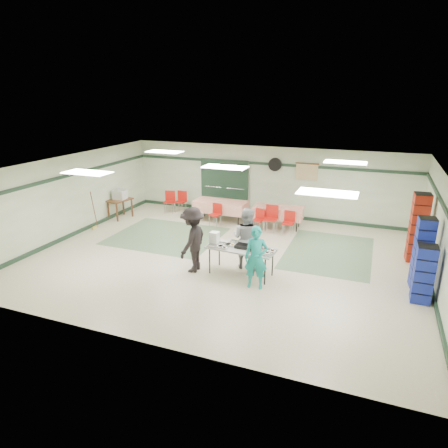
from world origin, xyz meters
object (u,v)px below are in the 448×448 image
(volunteer_dark, at_px, (193,240))
(serving_table, at_px, (241,249))
(volunteer_teal, at_px, (256,258))
(chair_b, at_px, (259,218))
(crate_stack_red, at_px, (418,228))
(volunteer_grey, at_px, (246,238))
(chair_d, at_px, (216,212))
(dining_table_a, at_px, (278,212))
(chair_loose_a, at_px, (181,199))
(broom, at_px, (94,210))
(chair_loose_b, at_px, (170,199))
(office_printer, at_px, (120,194))
(chair_c, at_px, (289,220))
(crate_stack_blue_a, at_px, (424,274))
(dining_table_b, at_px, (221,206))
(printer_table, at_px, (120,202))
(chair_a, at_px, (271,216))
(crate_stack_blue_b, at_px, (422,253))

(volunteer_dark, bearing_deg, serving_table, 100.52)
(volunteer_teal, bearing_deg, chair_b, 97.25)
(crate_stack_red, bearing_deg, volunteer_grey, -153.65)
(chair_d, relative_size, crate_stack_red, 0.40)
(dining_table_a, distance_m, chair_loose_a, 4.13)
(volunteer_dark, height_order, broom, volunteer_dark)
(chair_loose_b, distance_m, office_printer, 1.97)
(chair_c, relative_size, crate_stack_blue_a, 0.58)
(dining_table_b, distance_m, printer_table, 3.88)
(volunteer_teal, xyz_separation_m, chair_c, (-0.09, 4.17, -0.30))
(dining_table_a, height_order, printer_table, dining_table_a)
(volunteer_dark, xyz_separation_m, dining_table_b, (-0.95, 4.41, -0.32))
(chair_a, bearing_deg, broom, -162.11)
(volunteer_teal, height_order, volunteer_dark, volunteer_dark)
(volunteer_grey, bearing_deg, chair_loose_b, -30.29)
(office_printer, bearing_deg, serving_table, -30.41)
(volunteer_grey, bearing_deg, dining_table_a, -78.78)
(dining_table_a, xyz_separation_m, chair_c, (0.52, -0.57, -0.08))
(volunteer_teal, height_order, dining_table_a, volunteer_teal)
(chair_c, height_order, crate_stack_blue_b, crate_stack_blue_b)
(chair_c, bearing_deg, crate_stack_blue_a, -40.17)
(volunteer_teal, distance_m, crate_stack_red, 4.96)
(crate_stack_red, bearing_deg, crate_stack_blue_b, -90.00)
(volunteer_grey, distance_m, chair_loose_b, 6.04)
(crate_stack_red, distance_m, printer_table, 10.32)
(volunteer_dark, xyz_separation_m, dining_table_a, (1.25, 4.41, -0.32))
(serving_table, bearing_deg, volunteer_teal, -39.73)
(chair_c, distance_m, crate_stack_blue_b, 4.72)
(chair_a, height_order, crate_stack_blue_b, crate_stack_blue_b)
(crate_stack_blue_b, relative_size, printer_table, 1.76)
(chair_loose_b, relative_size, office_printer, 1.90)
(serving_table, xyz_separation_m, chair_c, (0.48, 3.62, -0.22))
(volunteer_grey, height_order, crate_stack_red, crate_stack_red)
(volunteer_teal, xyz_separation_m, printer_table, (-6.53, 3.65, -0.15))
(volunteer_teal, bearing_deg, chair_a, 91.59)
(chair_loose_b, relative_size, crate_stack_blue_b, 0.48)
(dining_table_b, height_order, printer_table, dining_table_b)
(chair_c, bearing_deg, office_printer, -174.03)
(chair_d, bearing_deg, crate_stack_red, 1.11)
(dining_table_b, xyz_separation_m, office_printer, (-3.72, -1.04, 0.36))
(broom, bearing_deg, printer_table, 101.52)
(dining_table_b, relative_size, office_printer, 4.34)
(chair_a, relative_size, chair_b, 1.21)
(volunteer_grey, height_order, printer_table, volunteer_grey)
(chair_loose_b, height_order, crate_stack_blue_b, crate_stack_blue_b)
(chair_c, height_order, crate_stack_blue_a, crate_stack_blue_a)
(dining_table_b, distance_m, crate_stack_blue_b, 7.35)
(volunteer_dark, height_order, chair_b, volunteer_dark)
(serving_table, xyz_separation_m, dining_table_b, (-2.23, 4.19, -0.15))
(chair_b, relative_size, chair_d, 0.96)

